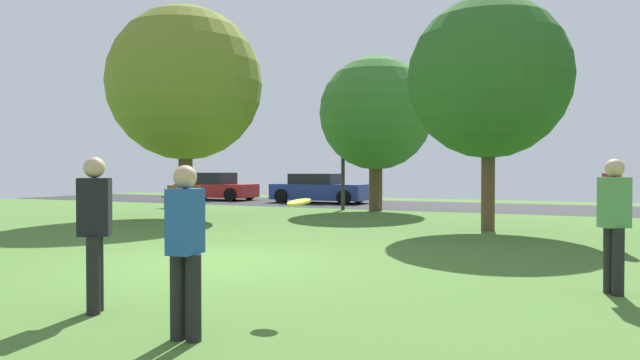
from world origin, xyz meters
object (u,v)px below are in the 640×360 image
(oak_tree_left, at_px, (376,114))
(parked_car_red, at_px, (216,187))
(birch_tree_lone, at_px, (489,78))
(parked_car_blue, at_px, (319,189))
(park_bench, at_px, (182,197))
(street_lamp_post, at_px, (343,150))
(frisbee_disc, at_px, (299,202))
(person_bystander, at_px, (611,201))
(person_thrower, at_px, (614,220))
(oak_tree_center, at_px, (185,84))
(person_catcher, at_px, (95,227))
(person_walking, at_px, (185,245))

(oak_tree_left, height_order, parked_car_red, oak_tree_left)
(birch_tree_lone, xyz_separation_m, parked_car_blue, (-8.91, 9.05, -3.19))
(parked_car_red, xyz_separation_m, park_bench, (2.51, -5.84, -0.16))
(parked_car_blue, xyz_separation_m, street_lamp_post, (2.81, -3.88, 1.63))
(frisbee_disc, relative_size, parked_car_red, 0.09)
(person_bystander, xyz_separation_m, frisbee_disc, (-3.35, -6.66, 0.23))
(person_thrower, bearing_deg, frisbee_disc, 0.00)
(person_bystander, bearing_deg, person_thrower, 151.16)
(oak_tree_left, bearing_deg, parked_car_blue, 137.25)
(oak_tree_center, bearing_deg, birch_tree_lone, -0.39)
(frisbee_disc, bearing_deg, parked_car_blue, 114.41)
(park_bench, bearing_deg, street_lamp_post, -163.35)
(person_bystander, bearing_deg, person_catcher, 119.37)
(person_thrower, distance_m, parked_car_blue, 19.73)
(parked_car_red, bearing_deg, person_bystander, -33.75)
(street_lamp_post, bearing_deg, park_bench, -163.35)
(birch_tree_lone, bearing_deg, person_thrower, -69.86)
(person_thrower, bearing_deg, parked_car_red, -76.55)
(person_thrower, bearing_deg, parked_car_blue, -87.91)
(oak_tree_left, relative_size, parked_car_blue, 1.29)
(birch_tree_lone, relative_size, person_catcher, 3.52)
(oak_tree_center, xyz_separation_m, parked_car_blue, (0.55, 8.98, -3.66))
(oak_tree_center, bearing_deg, person_catcher, -56.18)
(person_catcher, xyz_separation_m, parked_car_blue, (-6.43, 19.39, -0.29))
(frisbee_disc, bearing_deg, person_bystander, 63.32)
(birch_tree_lone, height_order, person_walking, birch_tree_lone)
(person_thrower, xyz_separation_m, frisbee_disc, (-3.23, -2.14, 0.25))
(parked_car_red, bearing_deg, frisbee_disc, -52.44)
(parked_car_red, bearing_deg, birch_tree_lone, -31.90)
(birch_tree_lone, xyz_separation_m, frisbee_disc, (-0.66, -9.14, -2.65))
(person_catcher, xyz_separation_m, person_bystander, (5.18, 7.87, 0.01))
(person_thrower, xyz_separation_m, parked_car_red, (-17.31, 16.18, -0.29))
(person_catcher, distance_m, park_bench, 16.80)
(parked_car_red, bearing_deg, oak_tree_left, -21.47)
(park_bench, xyz_separation_m, street_lamp_post, (6.12, 1.83, 1.79))
(person_bystander, bearing_deg, person_walking, 128.79)
(birch_tree_lone, bearing_deg, street_lamp_post, 139.80)
(person_thrower, bearing_deg, oak_tree_center, -63.92)
(person_catcher, height_order, person_bystander, person_bystander)
(birch_tree_lone, bearing_deg, person_catcher, -103.52)
(oak_tree_center, relative_size, park_bench, 4.22)
(person_thrower, distance_m, person_bystander, 4.53)
(person_thrower, xyz_separation_m, parked_car_blue, (-11.48, 16.05, -0.29))
(birch_tree_lone, distance_m, parked_car_blue, 13.09)
(person_bystander, xyz_separation_m, park_bench, (-14.92, 5.81, -0.47))
(person_thrower, bearing_deg, birch_tree_lone, -103.35)
(birch_tree_lone, height_order, street_lamp_post, birch_tree_lone)
(frisbee_disc, xyz_separation_m, parked_car_red, (-14.08, 18.31, -0.54))
(oak_tree_center, bearing_deg, oak_tree_left, 48.52)
(person_walking, height_order, parked_car_blue, person_walking)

